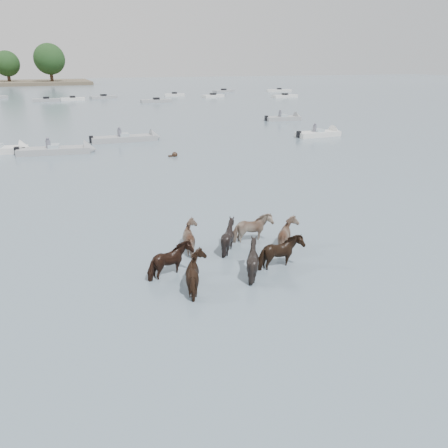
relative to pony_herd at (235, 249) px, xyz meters
name	(u,v)px	position (x,y,z in m)	size (l,w,h in m)	color
ground	(224,261)	(-0.37, 0.16, -0.48)	(400.00, 400.00, 0.00)	#4B5C6C
pony_herd	(235,249)	(0.00, 0.00, 0.00)	(6.48, 4.58, 1.41)	black
swimming_pony	(174,155)	(3.08, 19.14, -0.38)	(0.72, 0.44, 0.44)	black
motorboat_a	(7,150)	(-8.92, 25.42, -0.25)	(5.10, 2.34, 1.92)	silver
motorboat_b	(65,150)	(-4.63, 23.61, -0.26)	(6.21, 2.42, 1.92)	gray
motorboat_c	(133,138)	(1.53, 27.44, -0.26)	(6.49, 1.74, 1.92)	gray
motorboat_d	(324,134)	(19.44, 23.26, -0.25)	(5.07, 1.80, 1.92)	silver
motorboat_e	(288,118)	(22.38, 35.50, -0.25)	(5.05, 2.03, 1.92)	gray
distant_flotilla	(78,99)	(0.48, 77.52, -0.22)	(102.35, 29.21, 0.93)	gray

